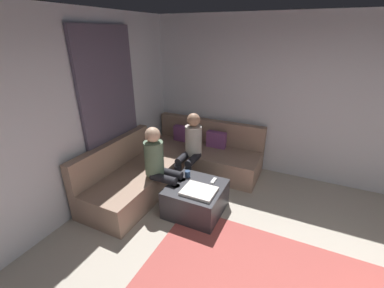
{
  "coord_description": "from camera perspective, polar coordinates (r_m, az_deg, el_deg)",
  "views": [
    {
      "loc": [
        -0.12,
        -1.54,
        2.4
      ],
      "look_at": [
        -1.63,
        1.63,
        0.85
      ],
      "focal_mm": 23.81,
      "sensor_mm": 36.0,
      "label": 1
    }
  ],
  "objects": [
    {
      "name": "wall_back",
      "position": [
        4.61,
        26.49,
        8.15
      ],
      "size": [
        6.0,
        0.12,
        2.7
      ],
      "primitive_type": "cube",
      "color": "silver",
      "rests_on": "ground_plane"
    },
    {
      "name": "folded_blanket",
      "position": [
        3.48,
        1.57,
        -10.5
      ],
      "size": [
        0.44,
        0.36,
        0.04
      ],
      "primitive_type": "cube",
      "color": "white",
      "rests_on": "ottoman"
    },
    {
      "name": "game_remote",
      "position": [
        3.72,
        4.86,
        -8.2
      ],
      "size": [
        0.05,
        0.15,
        0.02
      ],
      "primitive_type": "cube",
      "color": "white",
      "rests_on": "ottoman"
    },
    {
      "name": "ottoman",
      "position": [
        3.74,
        0.86,
        -12.11
      ],
      "size": [
        0.76,
        0.76,
        0.42
      ],
      "primitive_type": "cube",
      "color": "#333338",
      "rests_on": "ground_plane"
    },
    {
      "name": "wall_left",
      "position": [
        3.38,
        -33.85,
        1.51
      ],
      "size": [
        0.12,
        6.0,
        2.7
      ],
      "primitive_type": "cube",
      "color": "silver",
      "rests_on": "ground_plane"
    },
    {
      "name": "sectional_couch",
      "position": [
        4.48,
        -3.86,
        -4.52
      ],
      "size": [
        2.1,
        2.55,
        0.87
      ],
      "color": "#9E7F6B",
      "rests_on": "ground_plane"
    },
    {
      "name": "coffee_mug",
      "position": [
        3.81,
        -1.01,
        -6.7
      ],
      "size": [
        0.08,
        0.08,
        0.1
      ],
      "primitive_type": "cylinder",
      "color": "#334C72",
      "rests_on": "ottoman"
    },
    {
      "name": "person_on_couch_side",
      "position": [
        3.71,
        -7.17,
        -4.39
      ],
      "size": [
        0.6,
        0.3,
        1.2
      ],
      "rotation": [
        0.0,
        0.0,
        -1.57
      ],
      "color": "black",
      "rests_on": "ground_plane"
    },
    {
      "name": "person_on_couch_back",
      "position": [
        4.23,
        -0.24,
        -0.51
      ],
      "size": [
        0.3,
        0.6,
        1.2
      ],
      "rotation": [
        0.0,
        0.0,
        3.14
      ],
      "color": "black",
      "rests_on": "ground_plane"
    },
    {
      "name": "curtain_panel",
      "position": [
        4.1,
        -17.64,
        6.38
      ],
      "size": [
        0.06,
        1.1,
        2.5
      ],
      "primitive_type": "cube",
      "color": "#595166",
      "rests_on": "ground_plane"
    }
  ]
}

